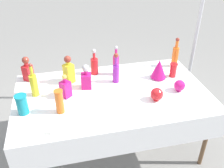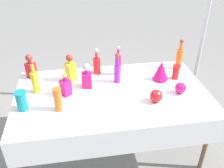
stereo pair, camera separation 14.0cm
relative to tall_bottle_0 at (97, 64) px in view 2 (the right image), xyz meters
The scene contains 20 objects.
ground_plane 0.98m from the tall_bottle_0, 75.65° to the right, with size 40.00×40.00×0.00m, color gray.
display_table 0.49m from the tall_bottle_0, 76.66° to the right, with size 1.95×1.14×0.76m.
tall_bottle_0 is the anchor object (origin of this frame).
tall_bottle_1 0.24m from the tall_bottle_0, 16.74° to the right, with size 0.07×0.07×0.35m.
tall_bottle_2 0.30m from the tall_bottle_0, 49.63° to the right, with size 0.07×0.07×0.34m.
tall_bottle_3 0.71m from the tall_bottle_0, 155.56° to the right, with size 0.07×0.07×0.35m.
tall_bottle_4 0.96m from the tall_bottle_0, ahead, with size 0.07×0.07×0.36m.
square_decanter_0 0.30m from the tall_bottle_0, 115.65° to the right, with size 0.12×0.12×0.27m.
square_decanter_1 0.73m from the tall_bottle_0, behind, with size 0.12×0.12×0.28m.
square_decanter_2 0.32m from the tall_bottle_0, 157.73° to the right, with size 0.13×0.13×0.31m.
square_decanter_3 0.52m from the tall_bottle_0, 132.17° to the right, with size 0.12×0.12×0.25m.
slender_vase_0 0.75m from the tall_bottle_0, 123.81° to the right, with size 0.08×0.08×0.23m.
slender_vase_1 0.93m from the tall_bottle_0, 142.85° to the right, with size 0.11×0.11×0.19m.
slender_vase_2 0.88m from the tall_bottle_0, 16.99° to the right, with size 0.09×0.09×0.16m.
fluted_vase_0 0.72m from the tall_bottle_0, 20.61° to the right, with size 0.17×0.17×0.22m.
round_bowl_0 0.95m from the tall_bottle_0, 34.82° to the right, with size 0.11×0.11×0.12m.
round_bowl_1 0.81m from the tall_bottle_0, 52.40° to the right, with size 0.12×0.12×0.13m.
price_tag_left 1.07m from the tall_bottle_0, 120.51° to the right, with size 0.06×0.01×0.04m, color white.
price_tag_center 1.01m from the tall_bottle_0, 68.26° to the right, with size 0.05×0.01×0.05m, color white.
canopy_pole 1.42m from the tall_bottle_0, 10.81° to the left, with size 0.18×0.18×2.77m.
Camera 2 is at (-0.33, -2.07, 2.19)m, focal length 40.00 mm.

